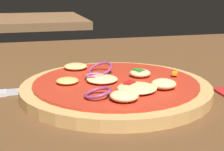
{
  "coord_description": "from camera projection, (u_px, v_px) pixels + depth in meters",
  "views": [
    {
      "loc": [
        -0.08,
        -0.39,
        0.17
      ],
      "look_at": [
        0.03,
        0.04,
        0.05
      ],
      "focal_mm": 53.13,
      "sensor_mm": 36.0,
      "label": 1
    }
  ],
  "objects": [
    {
      "name": "dining_table",
      "position": [
        98.0,
        113.0,
        0.42
      ],
      "size": [
        1.19,
        0.98,
        0.03
      ],
      "color": "brown",
      "rests_on": "ground"
    },
    {
      "name": "pizza",
      "position": [
        116.0,
        87.0,
        0.44
      ],
      "size": [
        0.25,
        0.25,
        0.03
      ],
      "color": "tan",
      "rests_on": "dining_table"
    }
  ]
}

